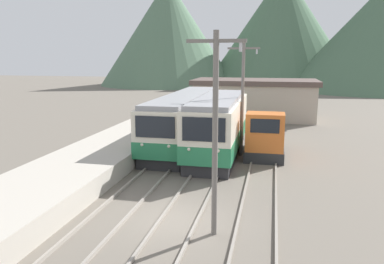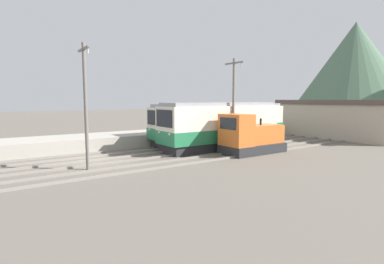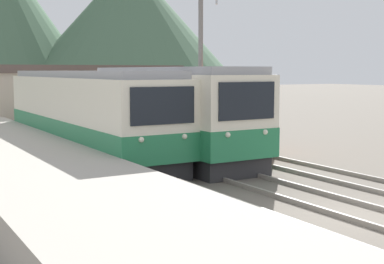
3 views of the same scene
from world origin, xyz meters
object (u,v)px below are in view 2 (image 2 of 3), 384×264
(commuter_train_center, at_px, (221,127))
(shunting_locomotive, at_px, (250,137))
(commuter_train_left, at_px, (222,124))
(catenary_mast_near, at_px, (86,102))
(catenary_mast_mid, at_px, (234,101))

(commuter_train_center, relative_size, shunting_locomotive, 2.10)
(commuter_train_left, distance_m, shunting_locomotive, 6.18)
(shunting_locomotive, distance_m, catenary_mast_near, 12.06)
(catenary_mast_near, distance_m, catenary_mast_mid, 11.28)
(commuter_train_left, relative_size, commuter_train_center, 1.35)
(commuter_train_left, distance_m, commuter_train_center, 3.75)
(commuter_train_center, xyz_separation_m, shunting_locomotive, (3.00, 0.40, -0.56))
(commuter_train_left, relative_size, catenary_mast_near, 2.02)
(catenary_mast_near, relative_size, catenary_mast_mid, 1.00)
(commuter_train_left, bearing_deg, commuter_train_center, -41.65)
(catenary_mast_near, bearing_deg, shunting_locomotive, 82.71)
(commuter_train_left, bearing_deg, catenary_mast_mid, -29.81)
(catenary_mast_near, bearing_deg, commuter_train_left, 107.40)
(catenary_mast_mid, bearing_deg, commuter_train_center, -179.16)
(shunting_locomotive, xyz_separation_m, catenary_mast_mid, (-1.49, -0.38, 2.71))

